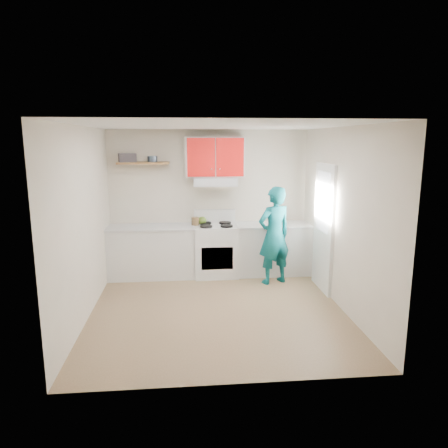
{
  "coord_description": "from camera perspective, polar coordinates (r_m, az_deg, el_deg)",
  "views": [
    {
      "loc": [
        -0.44,
        -5.64,
        2.41
      ],
      "look_at": [
        0.15,
        0.55,
        1.15
      ],
      "focal_mm": 33.24,
      "sensor_mm": 36.0,
      "label": 1
    }
  ],
  "objects": [
    {
      "name": "stove",
      "position": [
        7.49,
        -1.13,
        -3.64
      ],
      "size": [
        0.76,
        0.65,
        0.92
      ],
      "primitive_type": "cube",
      "color": "white",
      "rests_on": "floor"
    },
    {
      "name": "tin",
      "position": [
        7.39,
        -9.82,
        8.8
      ],
      "size": [
        0.18,
        0.18,
        0.1
      ],
      "primitive_type": "cylinder",
      "rotation": [
        0.0,
        0.0,
        0.09
      ],
      "color": "#333D4C",
      "rests_on": "shelf"
    },
    {
      "name": "cutting_board",
      "position": [
        7.46,
        4.76,
        -0.2
      ],
      "size": [
        0.3,
        0.23,
        0.02
      ],
      "primitive_type": "cube",
      "rotation": [
        0.0,
        0.0,
        0.1
      ],
      "color": "olive",
      "rests_on": "counter_right"
    },
    {
      "name": "back_wall",
      "position": [
        7.63,
        -2.08,
        3.08
      ],
      "size": [
        3.6,
        0.04,
        2.6
      ],
      "primitive_type": "cube",
      "color": "beige",
      "rests_on": "floor"
    },
    {
      "name": "floor",
      "position": [
        6.15,
        -0.93,
        -11.62
      ],
      "size": [
        3.8,
        3.8,
        0.0
      ],
      "primitive_type": "plane",
      "color": "brown",
      "rests_on": "ground"
    },
    {
      "name": "left_wall",
      "position": [
        5.91,
        -18.65,
        0.02
      ],
      "size": [
        0.04,
        3.8,
        2.6
      ],
      "primitive_type": "cube",
      "color": "beige",
      "rests_on": "floor"
    },
    {
      "name": "front_wall",
      "position": [
        3.93,
        1.21,
        -4.94
      ],
      "size": [
        3.6,
        0.04,
        2.6
      ],
      "primitive_type": "cube",
      "color": "beige",
      "rests_on": "floor"
    },
    {
      "name": "person",
      "position": [
        7.04,
        6.91,
        -1.58
      ],
      "size": [
        0.71,
        0.59,
        1.67
      ],
      "primitive_type": "imported",
      "rotation": [
        0.0,
        0.0,
        3.51
      ],
      "color": "#0B5C63",
      "rests_on": "floor"
    },
    {
      "name": "crock",
      "position": [
        7.41,
        -3.98,
        0.31
      ],
      "size": [
        0.16,
        0.16,
        0.16
      ],
      "primitive_type": "cylinder",
      "rotation": [
        0.0,
        0.0,
        0.24
      ],
      "color": "brown",
      "rests_on": "counter_left"
    },
    {
      "name": "counter_left",
      "position": [
        7.52,
        -9.85,
        -3.82
      ],
      "size": [
        1.52,
        0.6,
        0.9
      ],
      "primitive_type": "cube",
      "color": "silver",
      "rests_on": "floor"
    },
    {
      "name": "door",
      "position": [
        6.86,
        13.53,
        -0.52
      ],
      "size": [
        0.05,
        0.85,
        2.05
      ],
      "primitive_type": "cube",
      "color": "white",
      "rests_on": "floor"
    },
    {
      "name": "kettle",
      "position": [
        7.49,
        -3.03,
        0.5
      ],
      "size": [
        0.21,
        0.21,
        0.14
      ],
      "primitive_type": "ellipsoid",
      "rotation": [
        0.0,
        0.0,
        0.33
      ],
      "color": "#527420",
      "rests_on": "stove"
    },
    {
      "name": "counter_right",
      "position": [
        7.66,
        6.65,
        -3.45
      ],
      "size": [
        1.32,
        0.6,
        0.9
      ],
      "primitive_type": "cube",
      "color": "silver",
      "rests_on": "floor"
    },
    {
      "name": "shelf",
      "position": [
        7.44,
        -11.03,
        8.23
      ],
      "size": [
        0.9,
        0.3,
        0.04
      ],
      "primitive_type": "cube",
      "color": "brown",
      "rests_on": "back_wall"
    },
    {
      "name": "range_hood",
      "position": [
        7.37,
        -1.22,
        5.88
      ],
      "size": [
        0.76,
        0.44,
        0.15
      ],
      "primitive_type": "cube",
      "color": "silver",
      "rests_on": "back_wall"
    },
    {
      "name": "silicone_mat",
      "position": [
        7.7,
        10.02,
        -0.02
      ],
      "size": [
        0.35,
        0.32,
        0.01
      ],
      "primitive_type": "cube",
      "rotation": [
        0.0,
        0.0,
        -0.25
      ],
      "color": "red",
      "rests_on": "counter_right"
    },
    {
      "name": "upper_cabinets",
      "position": [
        7.4,
        -1.27,
        9.2
      ],
      "size": [
        1.02,
        0.33,
        0.7
      ],
      "primitive_type": "cube",
      "color": "red",
      "rests_on": "back_wall"
    },
    {
      "name": "right_wall",
      "position": [
        6.17,
        15.95,
        0.65
      ],
      "size": [
        0.04,
        3.8,
        2.6
      ],
      "primitive_type": "cube",
      "color": "beige",
      "rests_on": "floor"
    },
    {
      "name": "books",
      "position": [
        7.45,
        -13.15,
        8.86
      ],
      "size": [
        0.33,
        0.28,
        0.15
      ],
      "primitive_type": "cube",
      "rotation": [
        0.0,
        0.0,
        0.27
      ],
      "color": "#373035",
      "rests_on": "shelf"
    },
    {
      "name": "ceiling",
      "position": [
        5.66,
        -1.01,
        13.38
      ],
      "size": [
        3.6,
        3.8,
        0.04
      ],
      "primitive_type": "cube",
      "color": "white",
      "rests_on": "floor"
    },
    {
      "name": "door_glass",
      "position": [
        6.78,
        13.48,
        2.99
      ],
      "size": [
        0.01,
        0.55,
        0.95
      ],
      "primitive_type": "cube",
      "color": "white",
      "rests_on": "door"
    }
  ]
}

